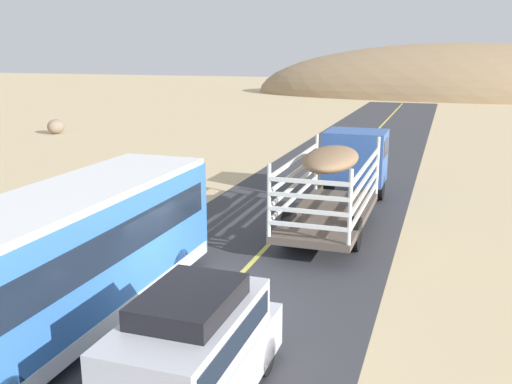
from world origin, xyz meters
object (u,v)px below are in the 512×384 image
Objects in this scene: suv_near at (192,352)px; boulder_mid_field at (56,127)px; bus at (63,261)px; livestock_truck at (347,167)px.

boulder_mid_field is (-24.42, 28.08, -0.60)m from suv_near.
boulder_mid_field is at bearing 127.92° from bus.
livestock_truck is at bearing 70.93° from bus.
suv_near is 3.18× the size of boulder_mid_field.
suv_near is 0.48× the size of livestock_truck.
suv_near is at bearing -48.99° from boulder_mid_field.
livestock_truck is (0.29, 13.72, 0.64)m from suv_near.
bus reaches higher than livestock_truck.
suv_near reaches higher than boulder_mid_field.
bus is 6.89× the size of boulder_mid_field.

